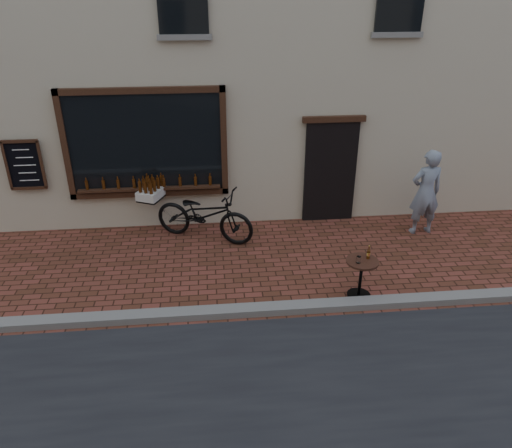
{
  "coord_description": "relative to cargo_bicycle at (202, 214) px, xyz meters",
  "views": [
    {
      "loc": [
        -0.64,
        -6.3,
        4.94
      ],
      "look_at": [
        0.09,
        1.2,
        1.1
      ],
      "focal_mm": 35.0,
      "sensor_mm": 36.0,
      "label": 1
    }
  ],
  "objects": [
    {
      "name": "cargo_bicycle",
      "position": [
        0.0,
        0.0,
        0.0
      ],
      "size": [
        2.48,
        1.61,
        1.18
      ],
      "rotation": [
        0.0,
        0.0,
        1.14
      ],
      "color": "black",
      "rests_on": "ground"
    },
    {
      "name": "pedestrian",
      "position": [
        4.55,
        -0.16,
        0.34
      ],
      "size": [
        0.7,
        0.49,
        1.81
      ],
      "primitive_type": "imported",
      "rotation": [
        0.0,
        0.0,
        3.23
      ],
      "color": "gray",
      "rests_on": "ground"
    },
    {
      "name": "ground",
      "position": [
        0.84,
        -2.82,
        -0.56
      ],
      "size": [
        90.0,
        90.0,
        0.0
      ],
      "primitive_type": "plane",
      "color": "#4D2719",
      "rests_on": "ground"
    },
    {
      "name": "kerb",
      "position": [
        0.84,
        -2.62,
        -0.5
      ],
      "size": [
        90.0,
        0.25,
        0.12
      ],
      "primitive_type": "cube",
      "color": "slate",
      "rests_on": "ground"
    },
    {
      "name": "bistro_table",
      "position": [
        2.62,
        -2.31,
        -0.07
      ],
      "size": [
        0.54,
        0.54,
        0.93
      ],
      "color": "black",
      "rests_on": "ground"
    }
  ]
}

